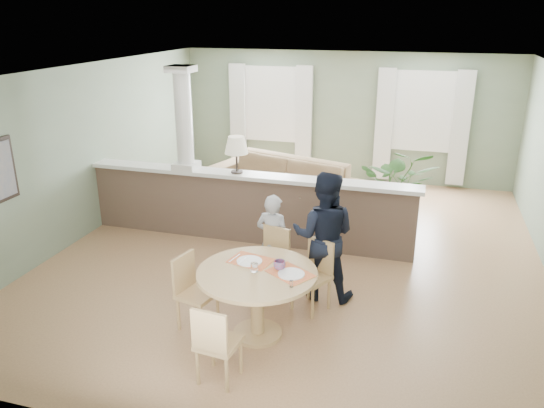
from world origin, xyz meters
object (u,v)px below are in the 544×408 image
(houseplant, at_px, (398,186))
(chair_side, at_px, (192,288))
(chair_near, at_px, (215,342))
(chair_far_boy, at_px, (272,259))
(dining_table, at_px, (258,285))
(chair_far_man, at_px, (315,272))
(child_person, at_px, (273,241))
(man_person, at_px, (324,236))
(sofa, at_px, (281,183))

(houseplant, bearing_deg, chair_side, -117.76)
(chair_near, bearing_deg, houseplant, -100.89)
(chair_near, bearing_deg, chair_far_boy, -85.18)
(dining_table, bearing_deg, chair_far_man, 58.47)
(child_person, bearing_deg, chair_side, 71.69)
(houseplant, relative_size, chair_near, 1.60)
(chair_far_boy, distance_m, chair_far_man, 0.62)
(houseplant, bearing_deg, dining_table, -108.11)
(chair_near, relative_size, man_person, 0.52)
(child_person, bearing_deg, chair_far_man, 156.94)
(chair_near, xyz_separation_m, man_person, (0.66, 1.98, 0.36))
(chair_far_man, height_order, man_person, man_person)
(houseplant, distance_m, man_person, 2.86)
(houseplant, bearing_deg, chair_near, -106.39)
(houseplant, bearing_deg, sofa, 171.03)
(man_person, bearing_deg, dining_table, 61.54)
(houseplant, distance_m, chair_far_man, 3.17)
(child_person, distance_m, man_person, 0.72)
(child_person, bearing_deg, dining_table, 106.93)
(dining_table, relative_size, chair_far_man, 1.51)
(houseplant, bearing_deg, child_person, -118.09)
(chair_far_man, distance_m, man_person, 0.46)
(dining_table, xyz_separation_m, chair_far_man, (0.47, 0.77, -0.15))
(chair_side, bearing_deg, houseplant, -14.30)
(dining_table, height_order, chair_near, dining_table)
(child_person, bearing_deg, sofa, -67.78)
(chair_far_man, xyz_separation_m, man_person, (0.04, 0.30, 0.35))
(houseplant, distance_m, chair_near, 4.95)
(chair_far_man, xyz_separation_m, chair_near, (-0.62, -1.68, -0.01))
(houseplant, height_order, chair_side, houseplant)
(sofa, bearing_deg, chair_near, -64.12)
(dining_table, bearing_deg, chair_near, -98.84)
(chair_far_boy, bearing_deg, child_person, 119.09)
(chair_side, xyz_separation_m, child_person, (0.61, 1.20, 0.15))
(sofa, relative_size, chair_far_boy, 3.37)
(chair_near, distance_m, child_person, 2.09)
(chair_near, height_order, child_person, child_person)
(sofa, relative_size, dining_table, 2.27)
(chair_far_boy, distance_m, child_person, 0.26)
(sofa, xyz_separation_m, chair_near, (0.75, -5.09, 0.04))
(man_person, bearing_deg, chair_far_man, 79.54)
(chair_side, bearing_deg, chair_far_man, -44.01)
(chair_side, height_order, man_person, man_person)
(sofa, distance_m, child_person, 3.10)
(chair_side, bearing_deg, chair_near, -130.56)
(houseplant, height_order, child_person, houseplant)
(houseplant, relative_size, dining_table, 1.05)
(houseplant, xyz_separation_m, chair_far_boy, (-1.37, -2.88, -0.20))
(sofa, xyz_separation_m, dining_table, (0.89, -4.18, 0.20))
(chair_far_man, relative_size, man_person, 0.53)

